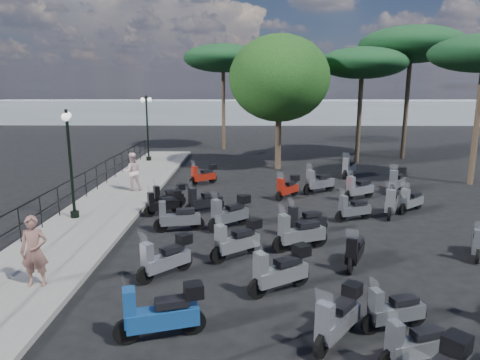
{
  "coord_description": "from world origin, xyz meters",
  "views": [
    {
      "loc": [
        -0.98,
        -12.84,
        4.78
      ],
      "look_at": [
        -1.19,
        3.51,
        1.2
      ],
      "focal_mm": 32.0,
      "sensor_mm": 36.0,
      "label": 1
    }
  ],
  "objects_px": {
    "scooter_15": "(305,222)",
    "lamp_post_2": "(147,124)",
    "scooter_20": "(355,252)",
    "scooter_21": "(478,243)",
    "scooter_23": "(359,189)",
    "scooter_5": "(203,175)",
    "woman": "(34,251)",
    "scooter_1": "(161,314)",
    "scooter_28": "(392,203)",
    "scooter_29": "(349,168)",
    "scooter_11": "(288,188)",
    "scooter_13": "(415,346)",
    "pedestrian_far": "(132,172)",
    "scooter_2": "(166,258)",
    "scooter_17": "(319,183)",
    "scooter_16": "(353,209)",
    "lamp_post_1": "(70,157)",
    "scooter_31": "(168,196)",
    "scooter_6": "(338,318)",
    "scooter_8": "(237,241)",
    "scooter_22": "(397,181)",
    "scooter_30": "(393,311)",
    "pine_0": "(362,63)",
    "broadleaf_tree": "(279,79)",
    "scooter_9": "(230,213)",
    "scooter_3": "(178,218)",
    "scooter_7": "(280,271)",
    "scooter_27": "(411,201)",
    "pine_2": "(223,59)",
    "pine_1": "(411,45)",
    "scooter_4": "(163,204)",
    "scooter_14": "(299,234)"
  },
  "relations": [
    {
      "from": "lamp_post_2",
      "to": "scooter_27",
      "type": "relative_size",
      "value": 3.23
    },
    {
      "from": "scooter_9",
      "to": "scooter_15",
      "type": "height_order",
      "value": "scooter_9"
    },
    {
      "from": "scooter_3",
      "to": "scooter_6",
      "type": "height_order",
      "value": "scooter_3"
    },
    {
      "from": "scooter_20",
      "to": "scooter_28",
      "type": "relative_size",
      "value": 0.85
    },
    {
      "from": "scooter_27",
      "to": "scooter_11",
      "type": "bearing_deg",
      "value": 25.7
    },
    {
      "from": "lamp_post_1",
      "to": "scooter_31",
      "type": "bearing_deg",
      "value": 12.97
    },
    {
      "from": "woman",
      "to": "scooter_1",
      "type": "height_order",
      "value": "woman"
    },
    {
      "from": "scooter_7",
      "to": "scooter_9",
      "type": "distance_m",
      "value": 4.85
    },
    {
      "from": "scooter_13",
      "to": "scooter_31",
      "type": "bearing_deg",
      "value": 13.6
    },
    {
      "from": "scooter_27",
      "to": "pine_1",
      "type": "height_order",
      "value": "pine_1"
    },
    {
      "from": "pedestrian_far",
      "to": "scooter_2",
      "type": "distance_m",
      "value": 9.26
    },
    {
      "from": "lamp_post_2",
      "to": "scooter_2",
      "type": "distance_m",
      "value": 17.42
    },
    {
      "from": "lamp_post_2",
      "to": "scooter_16",
      "type": "distance_m",
      "value": 15.86
    },
    {
      "from": "scooter_27",
      "to": "scooter_1",
      "type": "bearing_deg",
      "value": 96.9
    },
    {
      "from": "scooter_29",
      "to": "scooter_31",
      "type": "height_order",
      "value": "scooter_29"
    },
    {
      "from": "scooter_6",
      "to": "scooter_8",
      "type": "bearing_deg",
      "value": -25.7
    },
    {
      "from": "scooter_1",
      "to": "pine_0",
      "type": "bearing_deg",
      "value": -40.28
    },
    {
      "from": "scooter_1",
      "to": "scooter_20",
      "type": "xyz_separation_m",
      "value": [
        4.56,
        3.47,
        -0.11
      ]
    },
    {
      "from": "lamp_post_2",
      "to": "scooter_11",
      "type": "relative_size",
      "value": 3.23
    },
    {
      "from": "scooter_28",
      "to": "scooter_29",
      "type": "height_order",
      "value": "scooter_28"
    },
    {
      "from": "scooter_9",
      "to": "scooter_20",
      "type": "xyz_separation_m",
      "value": [
        3.48,
        -3.17,
        -0.11
      ]
    },
    {
      "from": "pedestrian_far",
      "to": "scooter_22",
      "type": "xyz_separation_m",
      "value": [
        12.14,
        0.45,
        -0.49
      ]
    },
    {
      "from": "scooter_3",
      "to": "scooter_17",
      "type": "xyz_separation_m",
      "value": [
        5.62,
        5.41,
        0.02
      ]
    },
    {
      "from": "pine_0",
      "to": "pine_1",
      "type": "relative_size",
      "value": 0.84
    },
    {
      "from": "pine_2",
      "to": "scooter_31",
      "type": "bearing_deg",
      "value": -94.92
    },
    {
      "from": "pedestrian_far",
      "to": "scooter_9",
      "type": "xyz_separation_m",
      "value": [
        4.6,
        -4.85,
        -0.48
      ]
    },
    {
      "from": "lamp_post_1",
      "to": "lamp_post_2",
      "type": "xyz_separation_m",
      "value": [
        -0.03,
        12.23,
        0.12
      ]
    },
    {
      "from": "scooter_13",
      "to": "broadleaf_tree",
      "type": "distance_m",
      "value": 19.04
    },
    {
      "from": "scooter_20",
      "to": "scooter_21",
      "type": "relative_size",
      "value": 1.04
    },
    {
      "from": "scooter_31",
      "to": "scooter_4",
      "type": "bearing_deg",
      "value": 151.18
    },
    {
      "from": "scooter_2",
      "to": "scooter_28",
      "type": "relative_size",
      "value": 0.78
    },
    {
      "from": "scooter_30",
      "to": "scooter_31",
      "type": "distance_m",
      "value": 10.73
    },
    {
      "from": "scooter_15",
      "to": "scooter_20",
      "type": "height_order",
      "value": "scooter_15"
    },
    {
      "from": "scooter_2",
      "to": "scooter_17",
      "type": "xyz_separation_m",
      "value": [
        5.38,
        8.9,
        -0.01
      ]
    },
    {
      "from": "scooter_16",
      "to": "scooter_4",
      "type": "bearing_deg",
      "value": 62.1
    },
    {
      "from": "pedestrian_far",
      "to": "scooter_11",
      "type": "bearing_deg",
      "value": 150.2
    },
    {
      "from": "scooter_1",
      "to": "scooter_7",
      "type": "bearing_deg",
      "value": -67.45
    },
    {
      "from": "scooter_4",
      "to": "scooter_9",
      "type": "distance_m",
      "value": 3.0
    },
    {
      "from": "scooter_23",
      "to": "scooter_5",
      "type": "bearing_deg",
      "value": 35.85
    },
    {
      "from": "scooter_1",
      "to": "scooter_2",
      "type": "bearing_deg",
      "value": -7.84
    },
    {
      "from": "scooter_2",
      "to": "scooter_14",
      "type": "distance_m",
      "value": 4.1
    },
    {
      "from": "scooter_11",
      "to": "pine_0",
      "type": "bearing_deg",
      "value": -78.86
    },
    {
      "from": "pine_0",
      "to": "broadleaf_tree",
      "type": "bearing_deg",
      "value": -155.75
    },
    {
      "from": "scooter_5",
      "to": "broadleaf_tree",
      "type": "bearing_deg",
      "value": -80.89
    },
    {
      "from": "scooter_7",
      "to": "pine_0",
      "type": "bearing_deg",
      "value": -51.82
    },
    {
      "from": "pine_1",
      "to": "scooter_14",
      "type": "bearing_deg",
      "value": -118.39
    },
    {
      "from": "scooter_13",
      "to": "scooter_15",
      "type": "bearing_deg",
      "value": -9.31
    },
    {
      "from": "scooter_15",
      "to": "lamp_post_2",
      "type": "bearing_deg",
      "value": 7.26
    },
    {
      "from": "broadleaf_tree",
      "to": "scooter_2",
      "type": "bearing_deg",
      "value": -104.89
    },
    {
      "from": "woman",
      "to": "scooter_30",
      "type": "bearing_deg",
      "value": -18.68
    }
  ]
}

